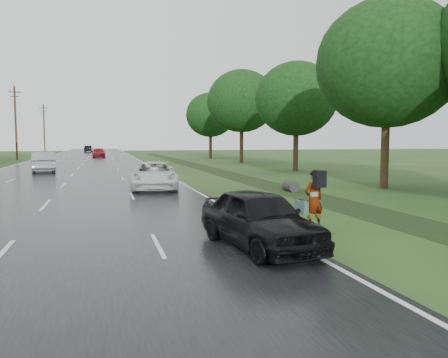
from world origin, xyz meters
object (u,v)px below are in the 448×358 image
at_px(pedestrian, 313,198).
at_px(white_pickup, 154,175).
at_px(silver_sedan, 43,162).
at_px(dark_sedan, 259,218).

height_order(pedestrian, white_pickup, pedestrian).
xyz_separation_m(white_pickup, silver_sedan, (-7.35, 15.28, 0.11)).
distance_m(white_pickup, dark_sedan, 13.54).
bearing_deg(dark_sedan, pedestrian, 29.13).
height_order(pedestrian, dark_sedan, pedestrian).
distance_m(pedestrian, dark_sedan, 3.01).
relative_size(white_pickup, dark_sedan, 1.26).
bearing_deg(pedestrian, silver_sedan, -78.84).
relative_size(pedestrian, white_pickup, 0.34).
height_order(white_pickup, silver_sedan, silver_sedan).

